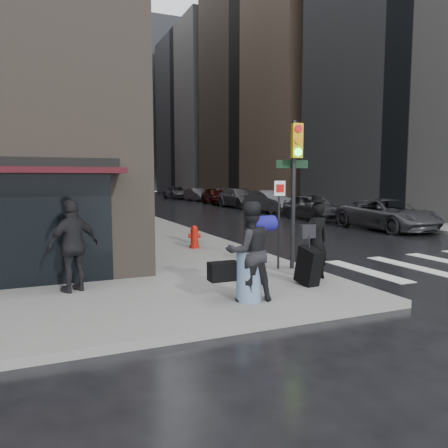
% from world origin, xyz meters
% --- Properties ---
extents(ground, '(140.00, 140.00, 0.00)m').
position_xyz_m(ground, '(0.00, 0.00, 0.00)').
color(ground, black).
rests_on(ground, ground).
extents(sidewalk_left, '(4.00, 50.00, 0.15)m').
position_xyz_m(sidewalk_left, '(0.00, 27.00, 0.07)').
color(sidewalk_left, slate).
rests_on(sidewalk_left, ground).
extents(sidewalk_right, '(3.00, 50.00, 0.15)m').
position_xyz_m(sidewalk_right, '(13.50, 27.00, 0.07)').
color(sidewalk_right, slate).
rests_on(sidewalk_right, ground).
extents(bldg_right_mid, '(22.00, 22.00, 38.00)m').
position_xyz_m(bldg_right_mid, '(26.00, 35.00, 19.00)').
color(bldg_right_mid, '#7C604D').
rests_on(bldg_right_mid, ground).
extents(bldg_right_far, '(22.00, 20.00, 25.00)m').
position_xyz_m(bldg_right_far, '(26.00, 58.00, 12.50)').
color(bldg_right_far, slate).
rests_on(bldg_right_far, ground).
extents(bldg_distant, '(40.00, 12.00, 32.00)m').
position_xyz_m(bldg_distant, '(6.00, 78.00, 16.00)').
color(bldg_distant, slate).
rests_on(bldg_distant, ground).
extents(man_overcoat, '(1.02, 1.06, 1.98)m').
position_xyz_m(man_overcoat, '(1.24, 0.15, 0.98)').
color(man_overcoat, black).
rests_on(man_overcoat, ground).
extents(man_jeans, '(1.36, 0.74, 1.91)m').
position_xyz_m(man_jeans, '(-0.90, -0.78, 1.11)').
color(man_jeans, black).
rests_on(man_jeans, ground).
extents(man_greycoat, '(1.21, 0.91, 1.92)m').
position_xyz_m(man_greycoat, '(-3.90, 1.26, 1.11)').
color(man_greycoat, black).
rests_on(man_greycoat, ground).
extents(traffic_light, '(0.93, 0.53, 3.78)m').
position_xyz_m(traffic_light, '(1.44, 1.41, 2.59)').
color(traffic_light, black).
rests_on(traffic_light, ground).
extents(fire_hydrant, '(0.44, 0.33, 0.76)m').
position_xyz_m(fire_hydrant, '(0.23, 5.58, 0.49)').
color(fire_hydrant, '#971509').
rests_on(fire_hydrant, ground).
extents(parked_car_0, '(2.51, 5.36, 1.48)m').
position_xyz_m(parked_car_0, '(10.81, 7.93, 0.74)').
color(parked_car_0, '#3C3C41').
rests_on(parked_car_0, ground).
extents(parked_car_1, '(1.92, 4.60, 1.55)m').
position_xyz_m(parked_car_1, '(10.52, 13.66, 0.78)').
color(parked_car_1, '#3E3E43').
rests_on(parked_car_1, ground).
extents(parked_car_2, '(2.03, 4.89, 1.57)m').
position_xyz_m(parked_car_2, '(10.79, 19.39, 0.79)').
color(parked_car_2, '#454549').
rests_on(parked_car_2, ground).
extents(parked_car_3, '(2.51, 5.69, 1.62)m').
position_xyz_m(parked_car_3, '(11.13, 25.12, 0.81)').
color(parked_car_3, '#46464B').
rests_on(parked_car_3, ground).
extents(parked_car_4, '(2.07, 4.65, 1.55)m').
position_xyz_m(parked_car_4, '(11.21, 30.86, 0.78)').
color(parked_car_4, '#3A0D0B').
rests_on(parked_car_4, ground).
extents(parked_car_5, '(1.79, 4.22, 1.36)m').
position_xyz_m(parked_car_5, '(11.33, 36.59, 0.68)').
color(parked_car_5, '#47474C').
rests_on(parked_car_5, ground).
extents(parked_car_6, '(2.48, 5.32, 1.47)m').
position_xyz_m(parked_car_6, '(10.96, 42.32, 0.74)').
color(parked_car_6, '#535359').
rests_on(parked_car_6, ground).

